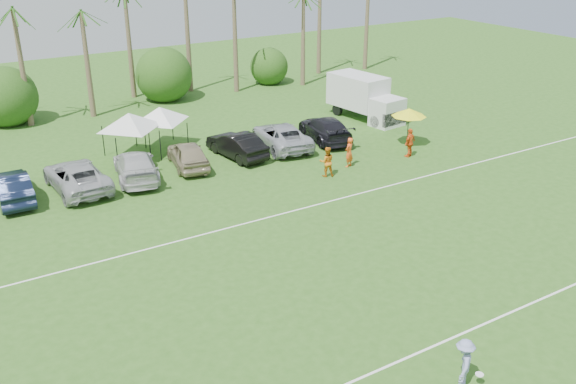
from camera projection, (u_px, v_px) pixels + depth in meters
field_lines at (301, 282)px, 26.14m from camera, size 80.00×12.10×0.01m
palm_tree_4 at (21, 14)px, 44.71m from camera, size 2.40×2.40×8.90m
bush_tree_1 at (3, 94)px, 46.77m from camera, size 4.00×4.00×4.00m
bush_tree_2 at (158, 75)px, 52.57m from camera, size 4.00×4.00×4.00m
bush_tree_3 at (264, 62)px, 57.40m from camera, size 4.00×4.00×4.00m
sideline_player_a at (349, 152)px, 37.93m from camera, size 0.77×0.66×1.79m
sideline_player_b at (327, 162)px, 36.51m from camera, size 1.06×0.96×1.77m
sideline_player_c at (410, 143)px, 39.51m from camera, size 1.15×0.75×1.82m
box_truck at (365, 96)px, 46.77m from camera, size 3.01×6.26×3.10m
canopy_tent_left at (128, 113)px, 38.48m from camera, size 4.15×4.15×3.36m
canopy_tent_right at (159, 107)px, 40.25m from camera, size 3.93×3.93×3.19m
market_umbrella at (409, 112)px, 40.87m from camera, size 2.25×2.25×2.51m
frisbee_player at (464, 363)px, 20.10m from camera, size 1.23×1.16×1.67m
parked_car_1 at (12, 187)px, 33.34m from camera, size 1.81×4.80×1.56m
parked_car_2 at (77, 176)px, 34.71m from camera, size 2.78×5.71×1.56m
parked_car_3 at (136, 166)px, 36.18m from camera, size 3.29×5.73×1.56m
parked_car_4 at (188, 155)px, 37.90m from camera, size 2.62×4.84×1.56m
parked_car_5 at (237, 145)px, 39.51m from camera, size 2.18×4.90×1.56m
parked_car_6 at (282, 136)px, 41.14m from camera, size 3.51×5.98×1.56m
parked_car_7 at (325, 129)px, 42.55m from camera, size 3.23×5.72×1.56m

